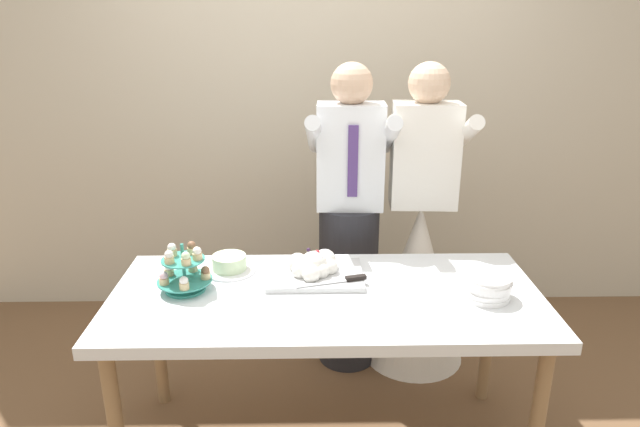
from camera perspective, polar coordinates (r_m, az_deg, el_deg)
name	(u,v)px	position (r m, az deg, el deg)	size (l,w,h in m)	color
rear_wall	(320,87)	(3.58, -0.03, 12.68)	(5.20, 0.10, 2.90)	beige
dessert_table	(326,309)	(2.42, 0.61, -9.58)	(1.80, 0.80, 0.78)	silver
cupcake_stand	(184,271)	(2.44, -13.57, -5.67)	(0.23, 0.23, 0.21)	teal
main_cake_tray	(315,269)	(2.50, -0.56, -5.57)	(0.43, 0.31, 0.13)	silver
plate_stack	(486,286)	(2.43, 16.45, -7.06)	(0.20, 0.20, 0.10)	white
round_cake	(229,264)	(2.60, -9.13, -5.08)	(0.24, 0.24, 0.07)	white
person_groom	(349,237)	(3.03, 2.94, -2.39)	(0.48, 0.50, 1.66)	#232328
person_bride	(418,263)	(3.16, 9.85, -4.96)	(0.56, 0.56, 1.66)	white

